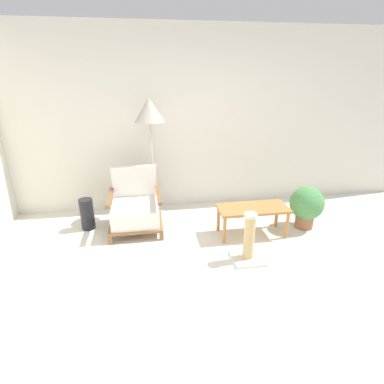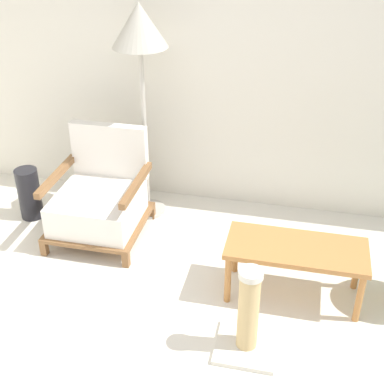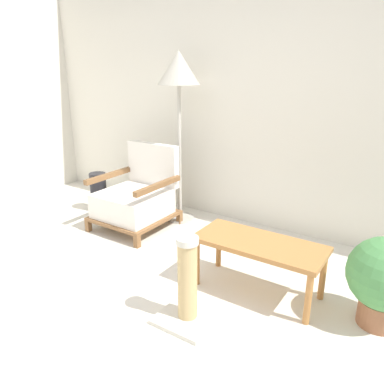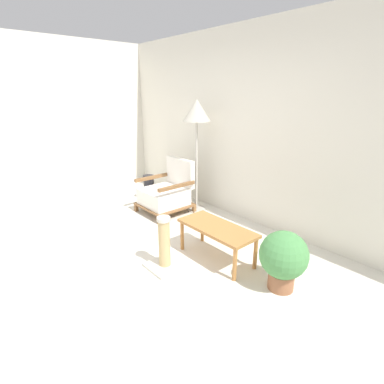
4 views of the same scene
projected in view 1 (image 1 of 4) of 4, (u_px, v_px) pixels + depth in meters
name	position (u px, v px, depth m)	size (l,w,h in m)	color
ground_plane	(234.00, 295.00, 2.95)	(14.00, 14.00, 0.00)	silver
wall_back	(196.00, 121.00, 4.56)	(8.00, 0.06, 2.70)	silver
armchair	(136.00, 208.00, 4.11)	(0.70, 0.72, 0.83)	brown
floor_lamp	(149.00, 117.00, 4.08)	(0.41, 0.41, 1.73)	#B7B2A8
coffee_table	(253.00, 211.00, 3.93)	(0.92, 0.41, 0.40)	#B2753D
vase	(87.00, 214.00, 4.14)	(0.19, 0.19, 0.44)	black
potted_plant	(306.00, 205.00, 4.13)	(0.46, 0.46, 0.60)	#935B3D
scratching_post	(249.00, 243.00, 3.44)	(0.37, 0.37, 0.59)	beige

